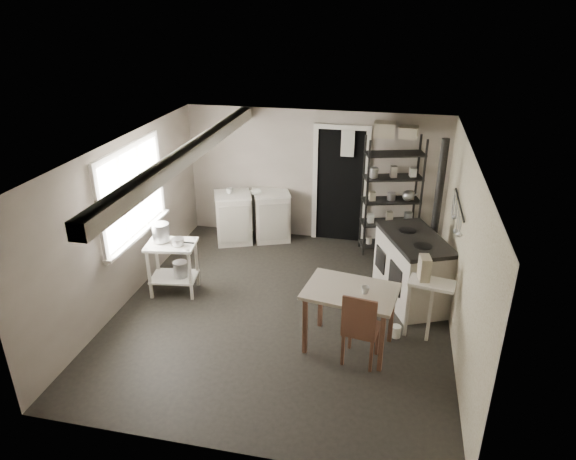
% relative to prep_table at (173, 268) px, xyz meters
% --- Properties ---
extents(floor, '(5.00, 5.00, 0.00)m').
position_rel_prep_table_xyz_m(floor, '(1.68, -0.16, -0.40)').
color(floor, black).
rests_on(floor, ground).
extents(ceiling, '(5.00, 5.00, 0.00)m').
position_rel_prep_table_xyz_m(ceiling, '(1.68, -0.16, 1.90)').
color(ceiling, beige).
rests_on(ceiling, wall_back).
extents(wall_back, '(4.50, 0.02, 2.30)m').
position_rel_prep_table_xyz_m(wall_back, '(1.68, 2.34, 0.75)').
color(wall_back, '#A5998C').
rests_on(wall_back, ground).
extents(wall_front, '(4.50, 0.02, 2.30)m').
position_rel_prep_table_xyz_m(wall_front, '(1.68, -2.66, 0.75)').
color(wall_front, '#A5998C').
rests_on(wall_front, ground).
extents(wall_left, '(0.02, 5.00, 2.30)m').
position_rel_prep_table_xyz_m(wall_left, '(-0.57, -0.16, 0.75)').
color(wall_left, '#A5998C').
rests_on(wall_left, ground).
extents(wall_right, '(0.02, 5.00, 2.30)m').
position_rel_prep_table_xyz_m(wall_right, '(3.93, -0.16, 0.75)').
color(wall_right, '#A5998C').
rests_on(wall_right, ground).
extents(window, '(0.12, 1.76, 1.28)m').
position_rel_prep_table_xyz_m(window, '(-0.54, 0.04, 1.10)').
color(window, white).
rests_on(window, wall_left).
extents(doorway, '(0.96, 0.10, 2.08)m').
position_rel_prep_table_xyz_m(doorway, '(2.13, 2.31, 0.60)').
color(doorway, white).
rests_on(doorway, ground).
extents(ceiling_beam, '(0.18, 5.00, 0.18)m').
position_rel_prep_table_xyz_m(ceiling_beam, '(0.48, -0.16, 1.80)').
color(ceiling_beam, white).
rests_on(ceiling_beam, ceiling).
extents(wallpaper_panel, '(0.01, 5.00, 2.30)m').
position_rel_prep_table_xyz_m(wallpaper_panel, '(3.92, -0.16, 0.75)').
color(wallpaper_panel, beige).
rests_on(wallpaper_panel, wall_right).
extents(utensil_rail, '(0.06, 1.20, 0.44)m').
position_rel_prep_table_xyz_m(utensil_rail, '(3.87, 0.44, 1.15)').
color(utensil_rail, '#B1B0B3').
rests_on(utensil_rail, wall_right).
extents(prep_table, '(0.76, 0.59, 0.79)m').
position_rel_prep_table_xyz_m(prep_table, '(0.00, 0.00, 0.00)').
color(prep_table, white).
rests_on(prep_table, ground).
extents(stockpot, '(0.27, 0.27, 0.26)m').
position_rel_prep_table_xyz_m(stockpot, '(-0.15, 0.03, 0.54)').
color(stockpot, '#B1B0B3').
rests_on(stockpot, prep_table).
extents(saucepan, '(0.20, 0.20, 0.09)m').
position_rel_prep_table_xyz_m(saucepan, '(0.13, -0.03, 0.45)').
color(saucepan, '#B1B0B3').
rests_on(saucepan, prep_table).
extents(bucket, '(0.23, 0.23, 0.23)m').
position_rel_prep_table_xyz_m(bucket, '(0.11, 0.01, -0.02)').
color(bucket, '#B1B0B3').
rests_on(bucket, prep_table).
extents(base_cabinets, '(1.47, 1.03, 0.89)m').
position_rel_prep_table_xyz_m(base_cabinets, '(0.64, 1.99, 0.06)').
color(base_cabinets, beige).
rests_on(base_cabinets, ground).
extents(mixing_bowl, '(0.35, 0.35, 0.06)m').
position_rel_prep_table_xyz_m(mixing_bowl, '(0.71, 1.95, 0.55)').
color(mixing_bowl, white).
rests_on(mixing_bowl, base_cabinets).
extents(counter_cup, '(0.16, 0.16, 0.09)m').
position_rel_prep_table_xyz_m(counter_cup, '(0.27, 1.88, 0.57)').
color(counter_cup, white).
rests_on(counter_cup, base_cabinets).
extents(shelf_rack, '(1.00, 0.61, 1.98)m').
position_rel_prep_table_xyz_m(shelf_rack, '(3.01, 2.05, 0.55)').
color(shelf_rack, black).
rests_on(shelf_rack, ground).
extents(shelf_jar, '(0.09, 0.09, 0.18)m').
position_rel_prep_table_xyz_m(shelf_jar, '(2.70, 2.02, 0.96)').
color(shelf_jar, white).
rests_on(shelf_jar, shelf_rack).
extents(storage_box_a, '(0.33, 0.29, 0.23)m').
position_rel_prep_table_xyz_m(storage_box_a, '(2.81, 2.05, 1.61)').
color(storage_box_a, '#BFB49A').
rests_on(storage_box_a, shelf_rack).
extents(storage_box_b, '(0.31, 0.29, 0.18)m').
position_rel_prep_table_xyz_m(storage_box_b, '(3.19, 2.05, 1.59)').
color(storage_box_b, '#BFB49A').
rests_on(storage_box_b, shelf_rack).
extents(stove, '(1.13, 1.42, 0.98)m').
position_rel_prep_table_xyz_m(stove, '(3.39, 0.53, 0.04)').
color(stove, beige).
rests_on(stove, ground).
extents(stovepipe, '(0.13, 0.13, 1.38)m').
position_rel_prep_table_xyz_m(stovepipe, '(3.66, 0.94, 1.19)').
color(stovepipe, black).
rests_on(stovepipe, stove).
extents(side_ledge, '(0.60, 0.39, 0.85)m').
position_rel_prep_table_xyz_m(side_ledge, '(3.59, -0.43, 0.03)').
color(side_ledge, white).
rests_on(side_ledge, ground).
extents(oats_box, '(0.15, 0.22, 0.30)m').
position_rel_prep_table_xyz_m(oats_box, '(3.48, -0.38, 0.61)').
color(oats_box, '#BFB49A').
rests_on(oats_box, side_ledge).
extents(work_table, '(1.19, 0.92, 0.82)m').
position_rel_prep_table_xyz_m(work_table, '(2.64, -0.78, -0.02)').
color(work_table, beige).
rests_on(work_table, ground).
extents(table_cup, '(0.10, 0.10, 0.09)m').
position_rel_prep_table_xyz_m(table_cup, '(2.81, -0.82, 0.40)').
color(table_cup, white).
rests_on(table_cup, work_table).
extents(chair, '(0.46, 0.47, 0.96)m').
position_rel_prep_table_xyz_m(chair, '(2.81, -1.00, 0.08)').
color(chair, brown).
rests_on(chair, ground).
extents(flour_sack, '(0.45, 0.42, 0.44)m').
position_rel_prep_table_xyz_m(flour_sack, '(3.08, 1.79, -0.16)').
color(flour_sack, silver).
rests_on(flour_sack, ground).
extents(floor_crock, '(0.16, 0.16, 0.16)m').
position_rel_prep_table_xyz_m(floor_crock, '(3.22, -0.44, -0.33)').
color(floor_crock, white).
rests_on(floor_crock, ground).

